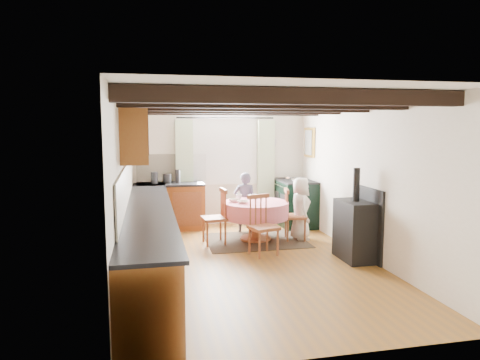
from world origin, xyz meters
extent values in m
cube|color=#8F5D22|center=(0.00, 0.00, 0.00)|extent=(3.60, 5.50, 0.00)
cube|color=white|center=(0.00, 0.00, 2.40)|extent=(3.60, 5.50, 0.00)
cube|color=silver|center=(0.00, 2.75, 1.20)|extent=(3.60, 0.00, 2.40)
cube|color=silver|center=(0.00, -2.75, 1.20)|extent=(3.60, 0.00, 2.40)
cube|color=silver|center=(-1.80, 0.00, 1.20)|extent=(0.00, 5.50, 2.40)
cube|color=silver|center=(1.80, 0.00, 1.20)|extent=(0.00, 5.50, 2.40)
cube|color=black|center=(0.00, -2.00, 2.31)|extent=(3.60, 0.16, 0.16)
cube|color=black|center=(0.00, -1.00, 2.31)|extent=(3.60, 0.16, 0.16)
cube|color=black|center=(0.00, 0.00, 2.31)|extent=(3.60, 0.16, 0.16)
cube|color=black|center=(0.00, 1.00, 2.31)|extent=(3.60, 0.16, 0.16)
cube|color=black|center=(0.00, 2.00, 2.31)|extent=(3.60, 0.16, 0.16)
cube|color=beige|center=(-1.78, 0.30, 1.20)|extent=(0.02, 4.50, 0.55)
cube|color=beige|center=(-1.00, 2.73, 1.20)|extent=(1.40, 0.02, 0.55)
cube|color=brown|center=(-1.50, 0.00, 0.44)|extent=(0.60, 5.30, 0.88)
cube|color=brown|center=(-1.05, 2.45, 0.44)|extent=(1.30, 0.60, 0.88)
cube|color=black|center=(-1.48, 0.00, 0.90)|extent=(0.64, 5.30, 0.04)
cube|color=black|center=(-1.05, 2.43, 0.90)|extent=(1.30, 0.64, 0.04)
cube|color=brown|center=(-1.63, 1.20, 1.95)|extent=(0.34, 1.80, 0.90)
cube|color=brown|center=(-1.63, -0.30, 1.90)|extent=(0.34, 0.90, 0.70)
cube|color=white|center=(0.10, 2.73, 1.60)|extent=(1.34, 0.03, 1.54)
cube|color=white|center=(0.10, 2.74, 1.60)|extent=(1.20, 0.01, 1.40)
cube|color=#B7C692|center=(-0.75, 2.65, 1.10)|extent=(0.35, 0.10, 2.10)
cube|color=#B7C692|center=(0.95, 2.65, 1.10)|extent=(0.35, 0.10, 2.10)
cylinder|color=black|center=(0.10, 2.65, 2.20)|extent=(2.00, 0.03, 0.03)
cube|color=gold|center=(1.77, 2.30, 1.70)|extent=(0.04, 0.50, 0.60)
cylinder|color=silver|center=(1.05, 2.72, 1.70)|extent=(0.30, 0.02, 0.30)
cube|color=#3A3226|center=(0.37, 1.23, 0.01)|extent=(1.74, 1.36, 0.01)
imported|color=#444356|center=(0.33, 1.90, 0.58)|extent=(0.47, 0.35, 1.16)
imported|color=beige|center=(1.19, 1.16, 0.56)|extent=(0.40, 0.57, 1.12)
imported|color=silver|center=(0.12, 1.13, 0.72)|extent=(0.25, 0.25, 0.05)
imported|color=silver|center=(-0.01, 1.31, 0.73)|extent=(0.21, 0.21, 0.06)
imported|color=silver|center=(0.13, 1.50, 0.75)|extent=(0.16, 0.16, 0.10)
cylinder|color=#262628|center=(-1.36, 2.40, 1.04)|extent=(0.14, 0.14, 0.23)
cylinder|color=#262628|center=(-1.10, 2.51, 1.01)|extent=(0.16, 0.16, 0.18)
cylinder|color=#262628|center=(-0.90, 2.42, 1.05)|extent=(0.09, 0.09, 0.26)
camera|label=1|loc=(-1.48, -6.12, 2.01)|focal=32.60mm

